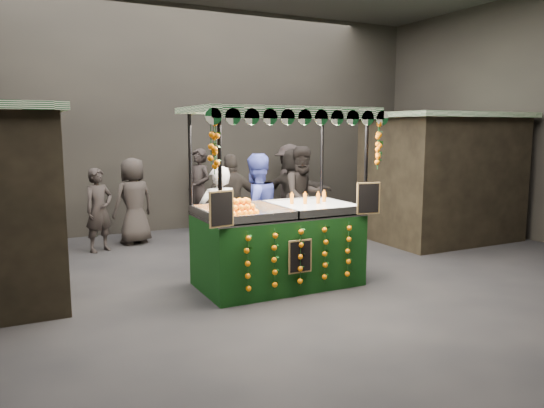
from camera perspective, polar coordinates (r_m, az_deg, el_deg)
name	(u,v)px	position (r m, az deg, el deg)	size (l,w,h in m)	color
ground	(288,285)	(7.83, 1.75, -8.78)	(12.00, 12.00, 0.00)	black
market_hall	(289,49)	(7.56, 1.87, 16.54)	(12.10, 10.10, 5.05)	black
neighbour_stall_right	(441,176)	(11.38, 17.93, 2.89)	(3.00, 2.20, 2.60)	black
juice_stall	(280,232)	(7.63, 0.85, -3.04)	(2.66, 1.56, 2.58)	black
vendor_grey	(219,220)	(8.29, -5.77, -1.75)	(0.66, 0.47, 1.71)	gray
vendor_blue	(255,210)	(8.68, -1.82, -0.71)	(1.02, 0.85, 1.88)	navy
shopper_0	(99,210)	(10.26, -18.31, -0.63)	(0.68, 0.59, 1.57)	black
shopper_1	(304,196)	(10.33, 3.49, 0.89)	(0.98, 0.78, 1.94)	black
shopper_2	(232,203)	(9.81, -4.36, 0.14)	(1.13, 0.61, 1.82)	black
shopper_3	(290,185)	(12.43, 1.94, 2.11)	(1.25, 1.44, 1.93)	#2A2322
shopper_4	(134,201)	(10.75, -14.82, 0.32)	(0.97, 0.78, 1.72)	#2A2422
shopper_5	(293,191)	(11.52, 2.33, 1.46)	(1.30, 1.78, 1.86)	black
shopper_6	(199,190)	(11.88, -7.92, 1.55)	(0.64, 0.78, 1.85)	#282121
shopper_7	(16,227)	(9.16, -26.08, -2.26)	(0.91, 0.42, 1.51)	#2C2623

